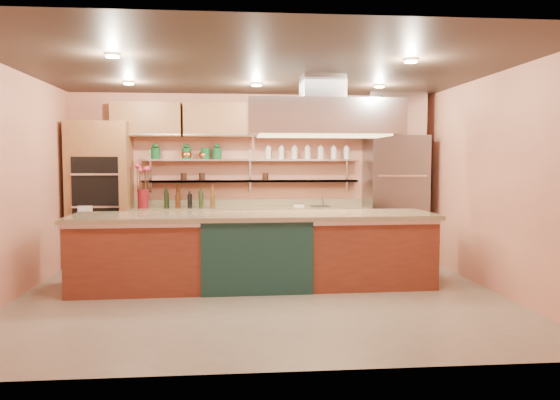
{
  "coord_description": "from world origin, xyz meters",
  "views": [
    {
      "loc": [
        -0.38,
        -6.71,
        1.67
      ],
      "look_at": [
        0.32,
        1.0,
        1.13
      ],
      "focal_mm": 35.0,
      "sensor_mm": 36.0,
      "label": 1
    }
  ],
  "objects": [
    {
      "name": "wall_front",
      "position": [
        0.0,
        -2.5,
        1.4
      ],
      "size": [
        6.0,
        0.04,
        2.8
      ],
      "primitive_type": "cube",
      "color": "tan",
      "rests_on": "floor"
    },
    {
      "name": "island",
      "position": [
        -0.06,
        0.51,
        0.49
      ],
      "size": [
        4.73,
        1.1,
        0.98
      ],
      "primitive_type": "cube",
      "rotation": [
        0.0,
        0.0,
        0.02
      ],
      "color": "brown",
      "rests_on": "floor"
    },
    {
      "name": "green_canister",
      "position": [
        -0.79,
        2.37,
        1.81
      ],
      "size": [
        0.18,
        0.18,
        0.18
      ],
      "primitive_type": "cylinder",
      "rotation": [
        0.0,
        0.0,
        0.24
      ],
      "color": "#0F4720",
      "rests_on": "wall_shelf_upper"
    },
    {
      "name": "wall_back",
      "position": [
        0.0,
        2.5,
        1.4
      ],
      "size": [
        6.0,
        0.04,
        2.8
      ],
      "primitive_type": "cube",
      "color": "tan",
      "rests_on": "floor"
    },
    {
      "name": "ceiling_downlights",
      "position": [
        0.0,
        0.2,
        2.77
      ],
      "size": [
        4.0,
        2.8,
        0.02
      ],
      "primitive_type": "cube",
      "color": "#FFE5A5",
      "rests_on": "ceiling"
    },
    {
      "name": "kitchen_scale",
      "position": [
        0.73,
        2.15,
        0.98
      ],
      "size": [
        0.17,
        0.13,
        0.09
      ],
      "primitive_type": "cube",
      "rotation": [
        0.0,
        0.0,
        0.01
      ],
      "color": "silver",
      "rests_on": "back_counter"
    },
    {
      "name": "oven_stack",
      "position": [
        -2.45,
        2.18,
        1.15
      ],
      "size": [
        0.95,
        0.64,
        2.3
      ],
      "primitive_type": "cube",
      "color": "brown",
      "rests_on": "floor"
    },
    {
      "name": "wall_shelf_lower",
      "position": [
        -0.05,
        2.37,
        1.35
      ],
      "size": [
        3.6,
        0.26,
        0.03
      ],
      "primitive_type": "cube",
      "color": "silver",
      "rests_on": "wall_back"
    },
    {
      "name": "back_counter",
      "position": [
        -0.05,
        2.2,
        0.47
      ],
      "size": [
        3.84,
        0.64,
        0.93
      ],
      "primitive_type": "cube",
      "color": "tan",
      "rests_on": "floor"
    },
    {
      "name": "ceiling",
      "position": [
        0.0,
        0.0,
        2.8
      ],
      "size": [
        6.0,
        5.0,
        0.02
      ],
      "primitive_type": "cube",
      "color": "black",
      "rests_on": "wall_back"
    },
    {
      "name": "wall_left",
      "position": [
        -3.0,
        0.0,
        1.4
      ],
      "size": [
        0.04,
        5.0,
        2.8
      ],
      "primitive_type": "cube",
      "color": "tan",
      "rests_on": "floor"
    },
    {
      "name": "oil_bottle_cluster",
      "position": [
        -1.04,
        2.15,
        1.07
      ],
      "size": [
        0.89,
        0.46,
        0.28
      ],
      "primitive_type": "cube",
      "rotation": [
        0.0,
        0.0,
        0.26
      ],
      "color": "black",
      "rests_on": "back_counter"
    },
    {
      "name": "flower_vase",
      "position": [
        -1.78,
        2.15,
        1.08
      ],
      "size": [
        0.2,
        0.2,
        0.3
      ],
      "primitive_type": "cylinder",
      "rotation": [
        0.0,
        0.0,
        -0.17
      ],
      "color": "maroon",
      "rests_on": "back_counter"
    },
    {
      "name": "copper_kettle",
      "position": [
        -0.82,
        2.37,
        1.78
      ],
      "size": [
        0.17,
        0.17,
        0.13
      ],
      "primitive_type": "ellipsoid",
      "rotation": [
        0.0,
        0.0,
        -0.05
      ],
      "color": "orange",
      "rests_on": "wall_shelf_upper"
    },
    {
      "name": "wall_shelf_upper",
      "position": [
        -0.05,
        2.37,
        1.7
      ],
      "size": [
        3.6,
        0.26,
        0.03
      ],
      "primitive_type": "cube",
      "color": "silver",
      "rests_on": "wall_back"
    },
    {
      "name": "upper_cabinets",
      "position": [
        0.0,
        2.32,
        2.35
      ],
      "size": [
        4.6,
        0.36,
        0.55
      ],
      "primitive_type": "cube",
      "color": "brown",
      "rests_on": "wall_back"
    },
    {
      "name": "floor",
      "position": [
        0.0,
        0.0,
        -0.01
      ],
      "size": [
        6.0,
        5.0,
        0.02
      ],
      "primitive_type": "cube",
      "color": "gray",
      "rests_on": "ground"
    },
    {
      "name": "bar_faucet",
      "position": [
        1.15,
        2.25,
        1.04
      ],
      "size": [
        0.03,
        0.03,
        0.21
      ],
      "primitive_type": "cylinder",
      "rotation": [
        0.0,
        0.0,
        0.22
      ],
      "color": "silver",
      "rests_on": "back_counter"
    },
    {
      "name": "wall_right",
      "position": [
        3.0,
        0.0,
        1.4
      ],
      "size": [
        0.04,
        5.0,
        2.8
      ],
      "primitive_type": "cube",
      "color": "tan",
      "rests_on": "floor"
    },
    {
      "name": "refrigerator",
      "position": [
        2.35,
        2.14,
        1.05
      ],
      "size": [
        0.95,
        0.72,
        2.1
      ],
      "primitive_type": "cube",
      "color": "slate",
      "rests_on": "floor"
    },
    {
      "name": "range_hood",
      "position": [
        0.84,
        0.51,
        2.25
      ],
      "size": [
        2.0,
        1.0,
        0.45
      ],
      "primitive_type": "cube",
      "color": "silver",
      "rests_on": "ceiling"
    }
  ]
}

